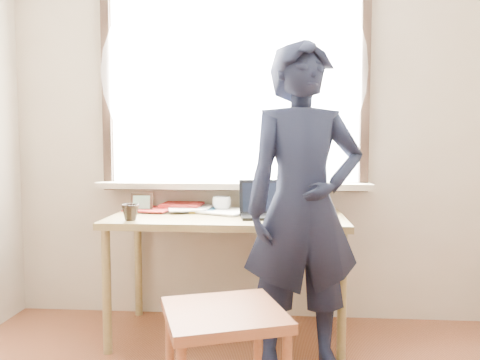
# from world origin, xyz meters

# --- Properties ---
(room_shell) EXTENTS (3.52, 4.02, 2.61)m
(room_shell) POSITION_xyz_m (-0.02, 0.20, 1.64)
(room_shell) COLOR #B4A791
(room_shell) RESTS_ON ground
(desk) EXTENTS (1.44, 0.72, 0.77)m
(desk) POSITION_xyz_m (-0.21, 1.63, 0.69)
(desk) COLOR olive
(desk) RESTS_ON ground
(laptop) EXTENTS (0.36, 0.31, 0.22)m
(laptop) POSITION_xyz_m (0.04, 1.60, 0.82)
(laptop) COLOR black
(laptop) RESTS_ON desk
(mug_white) EXTENTS (0.16, 0.16, 0.10)m
(mug_white) POSITION_xyz_m (-0.26, 1.81, 0.82)
(mug_white) COLOR white
(mug_white) RESTS_ON desk
(mug_dark) EXTENTS (0.13, 0.13, 0.09)m
(mug_dark) POSITION_xyz_m (-0.75, 1.39, 0.82)
(mug_dark) COLOR black
(mug_dark) RESTS_ON desk
(mouse) EXTENTS (0.10, 0.07, 0.04)m
(mouse) POSITION_xyz_m (0.30, 1.53, 0.79)
(mouse) COLOR black
(mouse) RESTS_ON desk
(desk_clutter) EXTENTS (0.81, 0.50, 0.03)m
(desk_clutter) POSITION_xyz_m (-0.57, 1.76, 0.79)
(desk_clutter) COLOR maroon
(desk_clutter) RESTS_ON desk
(book_a) EXTENTS (0.22, 0.28, 0.02)m
(book_a) POSITION_xyz_m (-0.53, 1.84, 0.78)
(book_a) COLOR white
(book_a) RESTS_ON desk
(book_b) EXTENTS (0.18, 0.24, 0.02)m
(book_b) POSITION_xyz_m (0.17, 1.89, 0.78)
(book_b) COLOR white
(book_b) RESTS_ON desk
(picture_frame) EXTENTS (0.14, 0.02, 0.11)m
(picture_frame) POSITION_xyz_m (-0.78, 1.73, 0.82)
(picture_frame) COLOR black
(picture_frame) RESTS_ON desk
(work_chair) EXTENTS (0.62, 0.61, 0.50)m
(work_chair) POSITION_xyz_m (-0.12, 0.71, 0.42)
(work_chair) COLOR brown
(work_chair) RESTS_ON ground
(person) EXTENTS (0.72, 0.55, 1.75)m
(person) POSITION_xyz_m (0.24, 1.22, 0.87)
(person) COLOR black
(person) RESTS_ON ground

